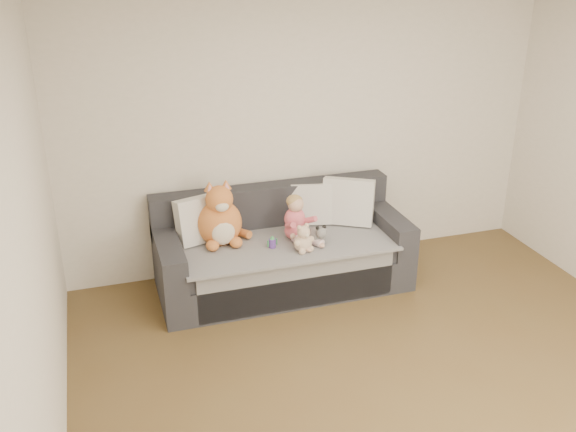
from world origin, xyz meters
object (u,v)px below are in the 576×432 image
object	(u,v)px
sofa	(282,253)
teddy_bear	(303,240)
sippy_cup	(272,242)
plush_cat	(220,220)
toddler	(297,221)

from	to	relation	value
sofa	teddy_bear	size ratio (longest dim) A/B	8.80
teddy_bear	sippy_cup	size ratio (longest dim) A/B	2.32
teddy_bear	sippy_cup	xyz separation A→B (m)	(-0.23, 0.14, -0.04)
plush_cat	sippy_cup	distance (m)	0.48
sofa	teddy_bear	xyz separation A→B (m)	(0.09, -0.33, 0.26)
sofa	toddler	size ratio (longest dim) A/B	5.25
sofa	toddler	bearing A→B (deg)	-39.07
sofa	plush_cat	distance (m)	0.65
teddy_bear	plush_cat	bearing A→B (deg)	130.33
teddy_bear	sippy_cup	world-z (taller)	teddy_bear
toddler	plush_cat	size ratio (longest dim) A/B	0.71
sofa	sippy_cup	size ratio (longest dim) A/B	20.39
sippy_cup	teddy_bear	bearing A→B (deg)	-31.35
toddler	sippy_cup	world-z (taller)	toddler
plush_cat	teddy_bear	bearing A→B (deg)	-31.82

